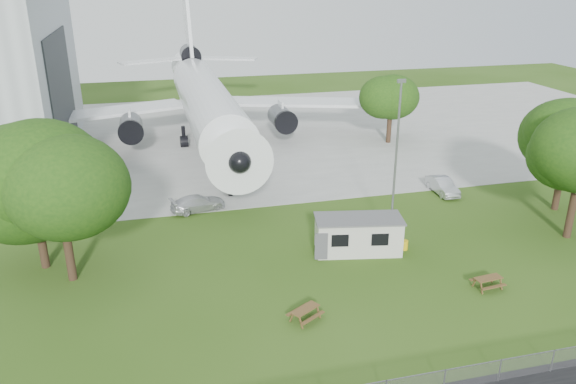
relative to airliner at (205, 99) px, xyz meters
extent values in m
plane|color=#436321|center=(2.00, -35.86, -5.27)|extent=(160.00, 160.00, 0.00)
cube|color=#B7B7B2|center=(2.00, 2.14, -5.25)|extent=(120.00, 46.00, 0.03)
cube|color=#2D3033|center=(-14.93, -2.86, 1.48)|extent=(0.16, 16.00, 12.96)
cylinder|color=white|center=(0.00, -1.86, -0.17)|extent=(5.40, 34.00, 5.40)
cone|color=white|center=(0.00, -20.86, -0.17)|extent=(5.40, 5.50, 5.40)
cone|color=white|center=(0.00, 19.14, 0.63)|extent=(4.86, 9.00, 4.86)
cube|color=white|center=(-12.50, 1.34, -1.37)|extent=(21.36, 10.77, 0.36)
cube|color=white|center=(12.50, 1.34, -1.37)|extent=(21.36, 10.77, 0.36)
cube|color=white|center=(0.00, 19.14, 6.33)|extent=(0.46, 9.96, 12.17)
cylinder|color=#515459|center=(-8.50, -2.36, -2.27)|extent=(2.50, 4.20, 2.50)
cylinder|color=#515459|center=(8.50, -2.36, -2.27)|extent=(2.50, 4.20, 2.50)
cylinder|color=#515459|center=(0.00, 18.14, 2.63)|extent=(2.60, 4.50, 2.60)
cylinder|color=black|center=(0.00, -17.36, -4.07)|extent=(0.36, 0.36, 2.40)
cylinder|color=black|center=(-2.80, -0.86, -4.07)|extent=(0.44, 0.44, 2.40)
cylinder|color=black|center=(2.80, -0.86, -4.07)|extent=(0.44, 0.44, 2.40)
cube|color=beige|center=(7.26, -30.56, -4.02)|extent=(6.36, 3.58, 2.50)
cube|color=#59595B|center=(7.26, -30.56, -2.71)|extent=(6.60, 3.82, 0.12)
cylinder|color=gold|center=(10.66, -31.16, -4.92)|extent=(0.50, 0.50, 0.70)
cylinder|color=slate|center=(10.20, -29.66, 0.73)|extent=(0.16, 0.16, 12.00)
cylinder|color=#382619|center=(-14.27, -27.49, -3.47)|extent=(0.56, 0.56, 3.61)
sphere|color=#2E5513|center=(-14.27, -27.49, 0.95)|extent=(9.32, 9.32, 9.32)
cylinder|color=#382619|center=(-12.31, -29.70, -3.47)|extent=(0.56, 0.56, 3.60)
sphere|color=#2E5513|center=(-12.31, -29.70, 0.92)|extent=(7.63, 7.63, 7.63)
cylinder|color=#382619|center=(23.58, -32.29, -3.38)|extent=(0.56, 0.56, 3.78)
cylinder|color=#382619|center=(26.33, -27.44, -3.36)|extent=(0.56, 0.56, 3.82)
sphere|color=#2E5513|center=(26.33, -27.44, 1.31)|extent=(7.45, 7.45, 7.45)
cylinder|color=#382619|center=(20.79, -5.24, -3.73)|extent=(0.56, 0.56, 3.08)
sphere|color=#2E5513|center=(20.79, -5.24, 0.03)|extent=(6.82, 6.82, 6.82)
imported|color=#B1B3B9|center=(18.83, -21.73, -4.56)|extent=(1.60, 4.32, 1.41)
imported|color=silver|center=(-3.15, -20.26, -4.60)|extent=(4.92, 2.93, 1.34)
camera|label=1|loc=(-6.56, -64.45, 13.52)|focal=35.00mm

